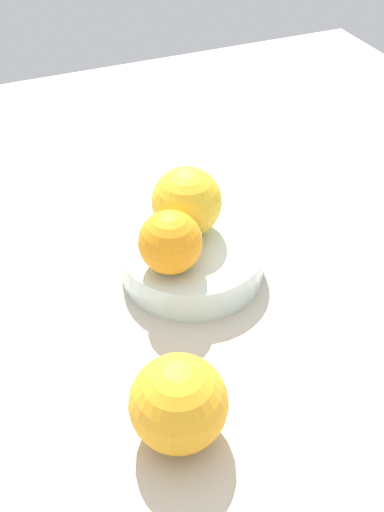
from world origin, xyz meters
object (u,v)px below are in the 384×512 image
object	(u,v)px
fruit_bowl	(192,259)
orange_in_bowl_0	(187,202)
orange_in_bowl_1	(170,242)
orange_loose_0	(178,403)

from	to	relation	value
fruit_bowl	orange_in_bowl_0	world-z (taller)	orange_in_bowl_0
fruit_bowl	orange_in_bowl_1	world-z (taller)	orange_in_bowl_1
orange_in_bowl_0	orange_in_bowl_1	xyz separation A→B (cm)	(4.89, -3.71, -0.52)
orange_in_bowl_0	orange_in_bowl_1	bearing A→B (deg)	-37.21
orange_in_bowl_0	orange_loose_0	size ratio (longest dim) A/B	0.92
fruit_bowl	orange_in_bowl_1	distance (cm)	6.40
fruit_bowl	orange_in_bowl_0	distance (cm)	6.17
orange_in_bowl_1	orange_loose_0	distance (cm)	16.73
fruit_bowl	orange_loose_0	bearing A→B (deg)	-25.78
orange_in_bowl_0	orange_loose_0	distance (cm)	22.66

